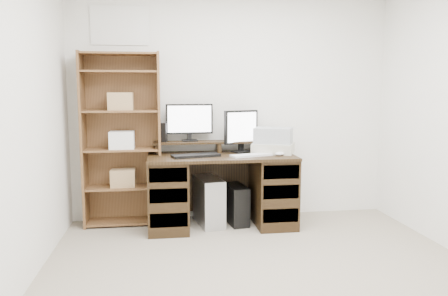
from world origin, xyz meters
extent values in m
cube|color=white|center=(0.00, 2.01, 1.25)|extent=(3.50, 0.02, 2.50)
cube|color=white|center=(-1.19, 1.99, 2.08)|extent=(0.60, 0.01, 0.40)
cube|color=black|center=(-0.17, 1.63, 0.73)|extent=(1.50, 0.70, 0.03)
cube|color=black|center=(-0.72, 1.63, 0.36)|extent=(0.40, 0.66, 0.72)
cube|color=black|center=(0.38, 1.63, 0.36)|extent=(0.40, 0.66, 0.72)
cube|color=black|center=(-0.17, 1.96, 0.40)|extent=(1.48, 0.02, 0.65)
cube|color=black|center=(-0.72, 1.30, 0.18)|extent=(0.36, 0.01, 0.14)
cube|color=black|center=(-0.72, 1.30, 0.42)|extent=(0.36, 0.01, 0.14)
cube|color=black|center=(-0.72, 1.30, 0.62)|extent=(0.36, 0.01, 0.14)
cube|color=black|center=(0.38, 1.30, 0.18)|extent=(0.36, 0.01, 0.14)
cube|color=black|center=(0.38, 1.30, 0.42)|extent=(0.36, 0.01, 0.14)
cube|color=black|center=(0.38, 1.30, 0.62)|extent=(0.36, 0.01, 0.14)
cube|color=black|center=(-0.82, 1.85, 0.80)|extent=(0.04, 0.20, 0.10)
cube|color=black|center=(-0.17, 1.85, 0.80)|extent=(0.04, 0.20, 0.10)
cube|color=black|center=(0.48, 1.85, 0.80)|extent=(0.04, 0.20, 0.10)
cube|color=black|center=(-0.17, 1.85, 0.86)|extent=(1.40, 0.22, 0.02)
cube|color=black|center=(-0.48, 1.88, 0.88)|extent=(0.17, 0.14, 0.01)
cube|color=black|center=(-0.48, 1.90, 0.93)|extent=(0.05, 0.03, 0.09)
cube|color=black|center=(-0.48, 1.90, 1.11)|extent=(0.50, 0.06, 0.32)
cube|color=white|center=(-0.48, 1.88, 1.11)|extent=(0.46, 0.03, 0.28)
cube|color=black|center=(0.08, 1.79, 0.76)|extent=(0.24, 0.22, 0.02)
cube|color=black|center=(0.07, 1.81, 0.82)|extent=(0.06, 0.05, 0.11)
cube|color=black|center=(0.07, 1.81, 1.02)|extent=(0.39, 0.21, 0.36)
cube|color=white|center=(0.07, 1.79, 1.02)|extent=(0.33, 0.16, 0.31)
cube|color=black|center=(-0.76, 1.85, 0.97)|extent=(0.10, 0.10, 0.20)
cube|color=black|center=(-0.44, 1.54, 0.76)|extent=(0.50, 0.27, 0.03)
cube|color=silver|center=(0.12, 1.51, 0.76)|extent=(0.45, 0.27, 0.02)
ellipsoid|color=silver|center=(0.41, 1.50, 0.77)|extent=(0.11, 0.09, 0.04)
cube|color=#BCB7A3|center=(0.39, 1.70, 0.80)|extent=(0.51, 0.46, 0.11)
cube|color=#A1A6AB|center=(0.39, 1.70, 0.94)|extent=(0.46, 0.40, 0.16)
cube|color=#AEB1B5|center=(-0.30, 1.70, 0.25)|extent=(0.31, 0.53, 0.50)
cube|color=black|center=(0.00, 1.69, 0.20)|extent=(0.23, 0.43, 0.41)
cube|color=#19FF33|center=(0.03, 1.49, 0.29)|extent=(0.01, 0.01, 0.01)
cube|color=brown|center=(-1.57, 1.83, 0.90)|extent=(0.02, 0.30, 1.80)
cube|color=brown|center=(-0.80, 1.83, 0.90)|extent=(0.02, 0.30, 1.80)
cube|color=brown|center=(-1.19, 1.97, 0.90)|extent=(0.80, 0.01, 1.80)
cube|color=brown|center=(-1.19, 1.83, 0.03)|extent=(0.75, 0.28, 0.02)
cube|color=brown|center=(-1.19, 1.83, 0.40)|extent=(0.75, 0.28, 0.02)
cube|color=brown|center=(-1.19, 1.83, 0.80)|extent=(0.75, 0.28, 0.02)
cube|color=brown|center=(-1.19, 1.83, 1.20)|extent=(0.75, 0.28, 0.02)
cube|color=brown|center=(-1.19, 1.83, 1.60)|extent=(0.75, 0.28, 0.02)
cube|color=brown|center=(-1.19, 1.83, 1.78)|extent=(0.75, 0.28, 0.02)
cube|color=#A07F54|center=(-1.19, 1.83, 0.50)|extent=(0.25, 0.20, 0.18)
cube|color=white|center=(-1.19, 1.83, 0.90)|extent=(0.25, 0.20, 0.18)
cube|color=#A07F54|center=(-1.19, 1.83, 1.30)|extent=(0.25, 0.20, 0.18)
camera|label=1|loc=(-0.77, -2.77, 1.42)|focal=35.00mm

